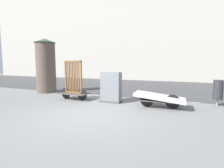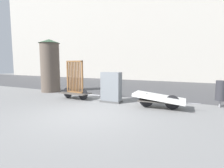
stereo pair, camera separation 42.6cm
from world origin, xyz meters
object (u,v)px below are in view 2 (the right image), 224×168
(utility_cabinet, at_px, (111,88))
(advertising_column, at_px, (50,65))
(bike_cart_with_bedframe, at_px, (75,87))
(bike_cart_with_mattress, at_px, (159,98))
(trash_bin, at_px, (221,91))

(utility_cabinet, distance_m, advertising_column, 5.06)
(bike_cart_with_bedframe, bearing_deg, utility_cabinet, 7.34)
(utility_cabinet, xyz_separation_m, advertising_column, (-4.84, 1.07, 1.02))
(advertising_column, bearing_deg, bike_cart_with_mattress, -9.86)
(bike_cart_with_bedframe, distance_m, advertising_column, 3.32)
(bike_cart_with_bedframe, relative_size, utility_cabinet, 1.65)
(bike_cart_with_bedframe, bearing_deg, advertising_column, 160.29)
(trash_bin, bearing_deg, utility_cabinet, -166.01)
(bike_cart_with_bedframe, xyz_separation_m, utility_cabinet, (1.93, 0.15, 0.02))
(bike_cart_with_mattress, distance_m, utility_cabinet, 2.18)
(bike_cart_with_mattress, bearing_deg, bike_cart_with_bedframe, 176.24)
(utility_cabinet, xyz_separation_m, trash_bin, (4.30, 1.07, 0.03))
(trash_bin, distance_m, advertising_column, 9.19)
(bike_cart_with_bedframe, xyz_separation_m, advertising_column, (-2.91, 1.22, 1.03))
(bike_cart_with_mattress, xyz_separation_m, advertising_column, (-7.00, 1.22, 1.26))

